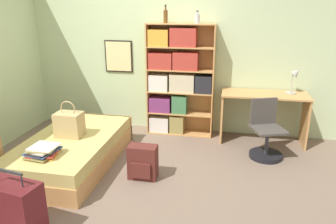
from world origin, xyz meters
The scene contains 13 objects.
ground_plane centered at (0.00, 0.00, 0.00)m, with size 14.00×14.00×0.00m, color #756051.
wall_back centered at (0.00, 1.58, 1.30)m, with size 10.00×0.09×2.60m.
bed centered at (-0.66, 0.02, 0.19)m, with size 1.06×1.91×0.39m.
handbag centered at (-0.68, 0.03, 0.55)m, with size 0.34×0.24×0.48m.
book_stack_on_bed centered at (-0.70, -0.58, 0.45)m, with size 0.35×0.39×0.12m.
suitcase centered at (-0.48, -1.43, 0.27)m, with size 0.53×0.34×0.68m.
bookcase centered at (0.48, 1.37, 0.90)m, with size 1.05×0.31×1.76m.
bottle_green centered at (0.33, 1.36, 1.86)m, with size 0.06×0.06×0.26m.
bottle_brown centered at (0.80, 1.36, 1.83)m, with size 0.08×0.08×0.18m.
desk centered at (1.85, 1.27, 0.54)m, with size 1.26×0.53×0.77m.
desk_lamp centered at (2.26, 1.35, 1.03)m, with size 0.20×0.15×0.40m.
desk_chair centered at (1.87, 0.74, 0.26)m, with size 0.53×0.53×0.81m.
backpack centered at (0.36, -0.18, 0.21)m, with size 0.35×0.22×0.42m.
Camera 1 is at (1.36, -3.62, 2.05)m, focal length 35.00 mm.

